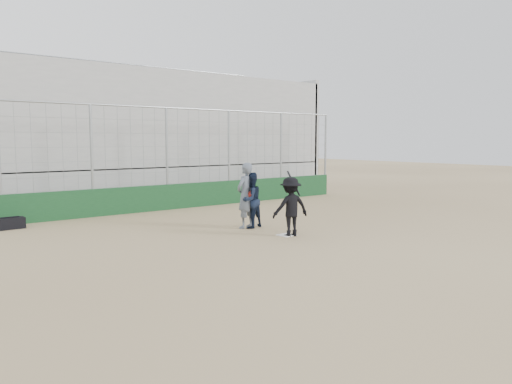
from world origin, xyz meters
TOP-DOWN VIEW (x-y plane):
  - ground at (0.00, 0.00)m, footprint 90.00×90.00m
  - home_plate at (0.00, 0.00)m, footprint 0.44×0.44m
  - backstop at (0.00, 7.00)m, footprint 18.10×0.25m
  - bleachers at (0.00, 11.95)m, footprint 20.25×6.70m
  - batter_at_plate at (0.05, -0.11)m, footprint 1.21×0.87m
  - catcher_crouched at (-0.01, 1.60)m, footprint 0.99×0.85m
  - umpire at (-0.15, 1.73)m, footprint 0.85×0.68m
  - equipment_bag at (-5.96, 6.12)m, footprint 0.84×0.39m

SIDE VIEW (x-z plane):
  - ground at x=0.00m, z-range 0.00..0.00m
  - home_plate at x=0.00m, z-range 0.00..0.02m
  - equipment_bag at x=-5.96m, z-range -0.02..0.38m
  - catcher_crouched at x=-0.01m, z-range 0.00..1.17m
  - batter_at_plate at x=0.05m, z-range -0.08..1.77m
  - umpire at x=-0.15m, z-range 0.00..1.84m
  - backstop at x=0.00m, z-range -1.06..2.98m
  - bleachers at x=0.00m, z-range -0.57..6.41m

